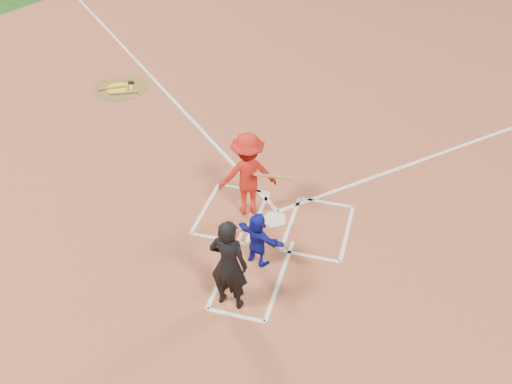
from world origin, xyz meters
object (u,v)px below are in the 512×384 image
(home_plate, at_px, (274,220))
(on_deck_circle, at_px, (119,88))
(umpire, at_px, (229,264))
(catcher, at_px, (258,239))
(batter_at_plate, at_px, (248,174))

(home_plate, height_order, on_deck_circle, home_plate)
(home_plate, distance_m, umpire, 2.71)
(home_plate, bearing_deg, catcher, 90.06)
(catcher, bearing_deg, home_plate, -67.03)
(on_deck_circle, distance_m, umpire, 9.48)
(on_deck_circle, relative_size, umpire, 0.88)
(umpire, distance_m, batter_at_plate, 2.73)
(batter_at_plate, bearing_deg, home_plate, -14.95)
(catcher, distance_m, batter_at_plate, 1.69)
(home_plate, relative_size, umpire, 0.31)
(on_deck_circle, bearing_deg, home_plate, -38.08)
(catcher, bearing_deg, batter_at_plate, -44.06)
(home_plate, relative_size, batter_at_plate, 0.31)
(on_deck_circle, bearing_deg, umpire, -50.99)
(on_deck_circle, xyz_separation_m, catcher, (6.13, -6.15, 0.59))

